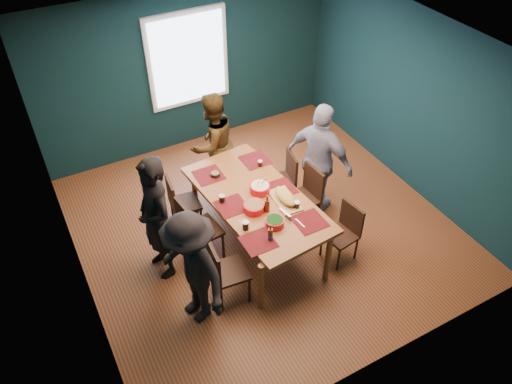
# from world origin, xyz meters

# --- Properties ---
(room) EXTENTS (5.01, 5.01, 2.71)m
(room) POSITION_xyz_m (0.00, 0.27, 1.37)
(room) COLOR #964F2B
(room) RESTS_ON ground
(dining_table) EXTENTS (1.29, 2.27, 0.83)m
(dining_table) POSITION_xyz_m (-0.22, -0.24, 0.75)
(dining_table) COLOR brown
(dining_table) RESTS_ON floor
(chair_left_far) EXTENTS (0.44, 0.44, 0.88)m
(chair_left_far) POSITION_xyz_m (-1.03, 0.54, 0.51)
(chair_left_far) COLOR #311C10
(chair_left_far) RESTS_ON floor
(chair_left_mid) EXTENTS (0.51, 0.51, 1.01)m
(chair_left_mid) POSITION_xyz_m (-1.08, -0.14, 0.59)
(chair_left_mid) COLOR #311C10
(chair_left_mid) RESTS_ON floor
(chair_left_near) EXTENTS (0.46, 0.46, 0.94)m
(chair_left_near) POSITION_xyz_m (-1.04, -0.89, 0.55)
(chair_left_near) COLOR #311C10
(chair_left_near) RESTS_ON floor
(chair_right_far) EXTENTS (0.46, 0.46, 0.87)m
(chair_right_far) POSITION_xyz_m (0.55, 0.31, 0.51)
(chair_right_far) COLOR #311C10
(chair_right_far) RESTS_ON floor
(chair_right_mid) EXTENTS (0.45, 0.45, 0.92)m
(chair_right_mid) POSITION_xyz_m (0.61, -0.19, 0.54)
(chair_right_mid) COLOR #311C10
(chair_right_mid) RESTS_ON floor
(chair_right_near) EXTENTS (0.44, 0.44, 0.85)m
(chair_right_near) POSITION_xyz_m (0.69, -1.00, 0.49)
(chair_right_near) COLOR #311C10
(chair_right_near) RESTS_ON floor
(person_far_left) EXTENTS (0.50, 0.69, 1.77)m
(person_far_left) POSITION_xyz_m (-1.52, -0.07, 0.89)
(person_far_left) COLOR black
(person_far_left) RESTS_ON floor
(person_back) EXTENTS (0.93, 0.81, 1.62)m
(person_back) POSITION_xyz_m (-0.21, 1.15, 0.81)
(person_back) COLOR black
(person_back) RESTS_ON floor
(person_right) EXTENTS (0.81, 1.11, 1.76)m
(person_right) POSITION_xyz_m (0.90, -0.02, 0.88)
(person_right) COLOR white
(person_right) RESTS_ON floor
(person_near_left) EXTENTS (0.84, 1.16, 1.61)m
(person_near_left) POSITION_xyz_m (-1.43, -0.95, 0.80)
(person_near_left) COLOR black
(person_near_left) RESTS_ON floor
(bowl_salad) EXTENTS (0.27, 0.27, 0.11)m
(bowl_salad) POSITION_xyz_m (-0.37, -0.44, 0.89)
(bowl_salad) COLOR red
(bowl_salad) RESTS_ON dining_table
(bowl_dumpling) EXTENTS (0.27, 0.27, 0.25)m
(bowl_dumpling) POSITION_xyz_m (-0.13, -0.16, 0.89)
(bowl_dumpling) COLOR red
(bowl_dumpling) RESTS_ON dining_table
(bowl_herbs) EXTENTS (0.23, 0.23, 0.10)m
(bowl_herbs) POSITION_xyz_m (-0.28, -0.80, 0.88)
(bowl_herbs) COLOR red
(bowl_herbs) RESTS_ON dining_table
(cutting_board) EXTENTS (0.32, 0.65, 0.14)m
(cutting_board) POSITION_xyz_m (0.06, -0.48, 0.89)
(cutting_board) COLOR tan
(cutting_board) RESTS_ON dining_table
(small_bowl) EXTENTS (0.13, 0.13, 0.06)m
(small_bowl) POSITION_xyz_m (-0.51, 0.42, 0.86)
(small_bowl) COLOR black
(small_bowl) RESTS_ON dining_table
(beer_bottle_a) EXTENTS (0.06, 0.06, 0.24)m
(beer_bottle_a) POSITION_xyz_m (-0.44, -0.98, 0.92)
(beer_bottle_a) COLOR #4E230D
(beer_bottle_a) RESTS_ON dining_table
(beer_bottle_b) EXTENTS (0.07, 0.07, 0.26)m
(beer_bottle_b) POSITION_xyz_m (-0.23, -0.53, 0.93)
(beer_bottle_b) COLOR #4E230D
(beer_bottle_b) RESTS_ON dining_table
(cola_glass_a) EXTENTS (0.08, 0.08, 0.11)m
(cola_glass_a) POSITION_xyz_m (-0.61, -0.68, 0.89)
(cola_glass_a) COLOR black
(cola_glass_a) RESTS_ON dining_table
(cola_glass_b) EXTENTS (0.08, 0.08, 0.11)m
(cola_glass_b) POSITION_xyz_m (0.13, -0.66, 0.89)
(cola_glass_b) COLOR black
(cola_glass_b) RESTS_ON dining_table
(cola_glass_c) EXTENTS (0.06, 0.06, 0.09)m
(cola_glass_c) POSITION_xyz_m (0.13, 0.32, 0.88)
(cola_glass_c) COLOR black
(cola_glass_c) RESTS_ON dining_table
(cola_glass_d) EXTENTS (0.08, 0.08, 0.11)m
(cola_glass_d) POSITION_xyz_m (-0.65, -0.10, 0.89)
(cola_glass_d) COLOR black
(cola_glass_d) RESTS_ON dining_table
(napkin_a) EXTENTS (0.17, 0.17, 0.00)m
(napkin_a) POSITION_xyz_m (0.13, -0.23, 0.83)
(napkin_a) COLOR #DD5D61
(napkin_a) RESTS_ON dining_table
(napkin_b) EXTENTS (0.13, 0.13, 0.00)m
(napkin_b) POSITION_xyz_m (-0.58, -0.57, 0.83)
(napkin_b) COLOR #DD5D61
(napkin_b) RESTS_ON dining_table
(napkin_c) EXTENTS (0.17, 0.17, 0.00)m
(napkin_c) POSITION_xyz_m (0.08, -0.96, 0.83)
(napkin_c) COLOR #DD5D61
(napkin_c) RESTS_ON dining_table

